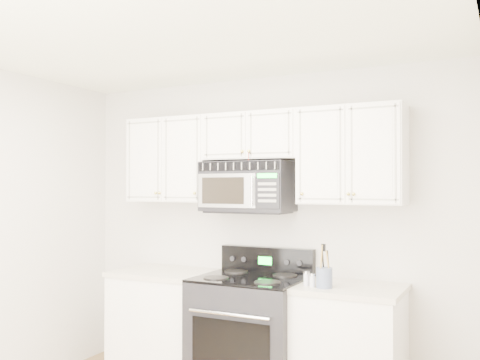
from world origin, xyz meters
The scene contains 9 objects.
room centered at (0.00, 0.00, 1.30)m, with size 3.51×3.51×2.61m.
base_cabinet_left centered at (-0.80, 1.44, 0.43)m, with size 0.86×0.65×0.92m.
base_cabinet_right centered at (0.80, 1.44, 0.43)m, with size 0.86×0.65×0.92m.
range centered at (0.05, 1.40, 0.48)m, with size 0.84×0.76×1.14m.
upper_cabinets centered at (0.00, 1.58, 1.93)m, with size 2.44×0.37×0.75m.
microwave centered at (-0.06, 1.56, 1.66)m, with size 0.75×0.43×0.41m.
utensil_crock centered at (0.69, 1.28, 1.00)m, with size 0.12×0.12×0.31m.
shaker_salt centered at (0.55, 1.31, 0.97)m, with size 0.04×0.04×0.11m.
shaker_pepper centered at (0.60, 1.28, 0.97)m, with size 0.04×0.04×0.10m.
Camera 1 is at (1.89, -2.46, 1.65)m, focal length 40.00 mm.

